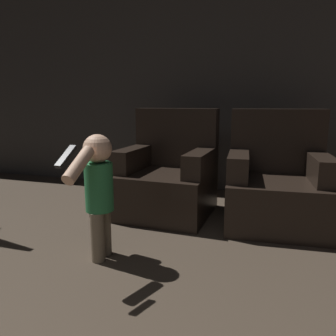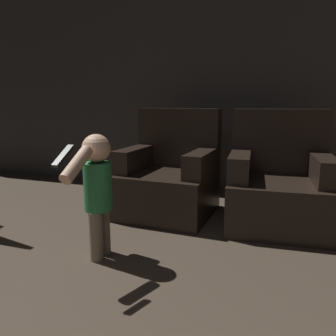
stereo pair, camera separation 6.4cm
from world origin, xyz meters
name	(u,v)px [view 1 (the left image)]	position (x,y,z in m)	size (l,w,h in m)	color
wall_back	(203,74)	(0.00, 4.50, 1.30)	(8.40, 0.05, 2.60)	#33302D
armchair_left	(168,178)	(-0.11, 3.56, 0.32)	(0.82, 0.81, 0.94)	black
armchair_right	(277,185)	(0.83, 3.56, 0.32)	(0.84, 0.83, 0.94)	black
person_toddler	(98,187)	(-0.24, 2.55, 0.47)	(0.18, 0.56, 0.80)	brown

